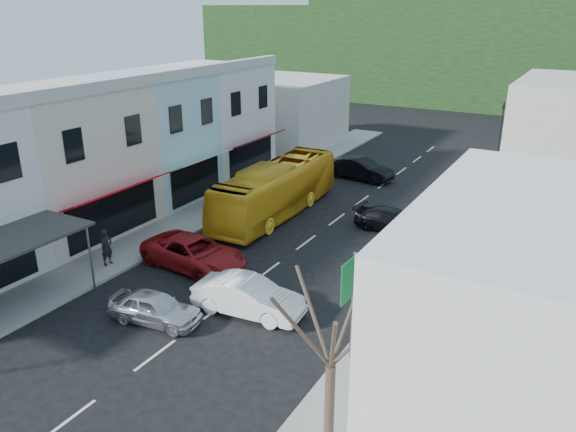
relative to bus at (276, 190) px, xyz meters
The scene contains 17 objects.
ground 11.69m from the bus, 71.64° to the right, with size 120.00×120.00×0.00m, color black.
sidewalk_left 4.24m from the bus, 165.53° to the right, with size 3.00×52.00×0.15m, color gray.
sidewalk_right 11.29m from the bus, ahead, with size 3.00×52.00×0.15m, color gray.
shopfront_row 10.96m from the bus, 145.88° to the right, with size 8.25×30.00×8.00m.
distant_block_left 18.11m from the bus, 117.56° to the left, with size 8.00×10.00×6.00m, color #B7B2A8.
distant_block_right 24.07m from the bus, 52.38° to the left, with size 8.00×12.00×7.00m, color #B7B2A8.
hillside 54.39m from the bus, 87.68° to the left, with size 80.00×26.00×14.00m.
bus is the anchor object (origin of this frame).
car_silver 13.39m from the bus, 81.05° to the right, with size 1.80×4.40×1.40m, color silver.
car_white 11.92m from the bus, 65.06° to the right, with size 1.80×4.40×1.40m, color white.
car_red 8.45m from the bus, 87.95° to the right, with size 1.90×4.60×1.40m, color maroon.
car_black_near 7.29m from the bus, ahead, with size 1.84×4.50×1.40m, color black.
car_black_far 9.61m from the bus, 79.86° to the left, with size 1.80×4.40×1.40m, color black.
pedestrian_left 11.01m from the bus, 108.16° to the right, with size 0.60×0.40×1.70m, color black.
direction_sign 15.47m from the bus, 49.46° to the right, with size 0.32×1.94×4.28m, color #0B5523, non-canonical shape.
street_tree 20.74m from the bus, 55.65° to the right, with size 2.50×2.50×7.22m, color #33271E, non-canonical shape.
traffic_signal 22.41m from the bus, 65.05° to the left, with size 0.79×1.06×4.75m, color black, non-canonical shape.
Camera 1 is at (12.86, -16.89, 12.14)m, focal length 35.00 mm.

